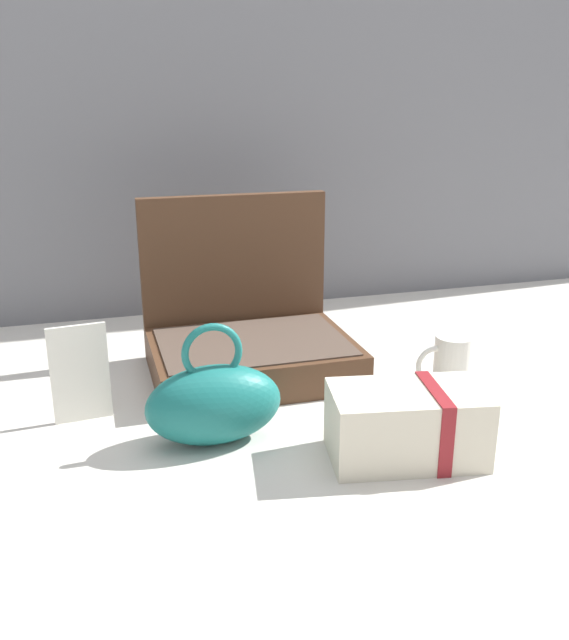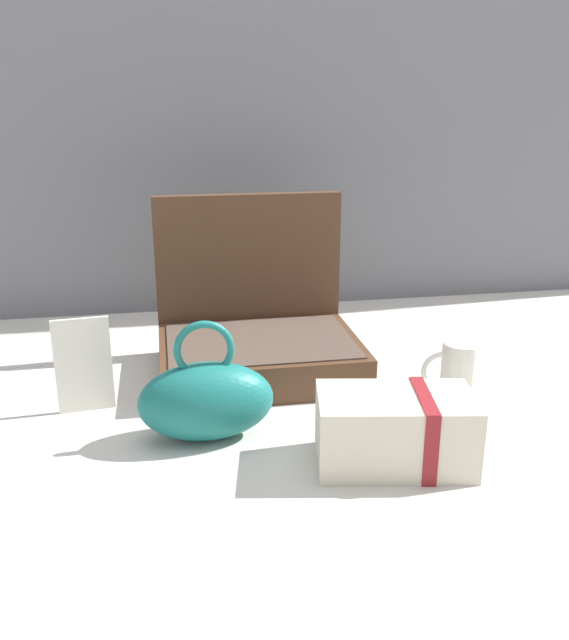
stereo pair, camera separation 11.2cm
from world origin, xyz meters
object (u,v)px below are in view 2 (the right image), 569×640
at_px(open_suitcase, 257,333).
at_px(cream_toiletry_bag, 397,430).
at_px(coffee_mug, 459,369).
at_px(teal_pouch_handbag, 206,400).
at_px(info_card_left, 84,365).

bearing_deg(open_suitcase, cream_toiletry_bag, -69.70).
distance_m(cream_toiletry_bag, coffee_mug, 0.27).
height_order(teal_pouch_handbag, info_card_left, teal_pouch_handbag).
bearing_deg(teal_pouch_handbag, info_card_left, 145.14).
height_order(teal_pouch_handbag, coffee_mug, teal_pouch_handbag).
distance_m(open_suitcase, cream_toiletry_bag, 0.42).
xyz_separation_m(open_suitcase, coffee_mug, (0.33, -0.19, -0.02)).
xyz_separation_m(teal_pouch_handbag, coffee_mug, (0.44, 0.08, -0.02)).
height_order(cream_toiletry_bag, info_card_left, info_card_left).
bearing_deg(open_suitcase, teal_pouch_handbag, -113.35).
bearing_deg(teal_pouch_handbag, coffee_mug, 10.13).
distance_m(open_suitcase, coffee_mug, 0.38).
bearing_deg(cream_toiletry_bag, coffee_mug, 47.97).
height_order(open_suitcase, info_card_left, open_suitcase).
relative_size(open_suitcase, cream_toiletry_bag, 1.55).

